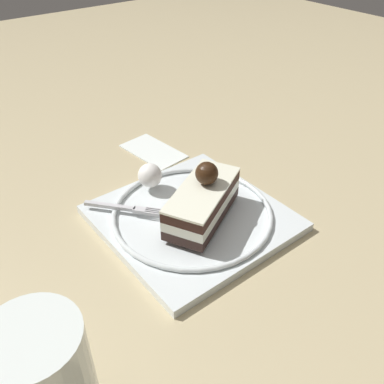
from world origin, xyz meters
The scene contains 6 objects.
ground_plane centered at (0.00, 0.00, 0.00)m, with size 2.40×2.40×0.00m, color tan.
dessert_plate centered at (-0.02, -0.01, 0.01)m, with size 0.22×0.22×0.02m.
cake_slice centered at (-0.03, -0.02, 0.04)m, with size 0.11×0.14×0.07m.
whipped_cream_dollop centered at (0.06, 0.00, 0.04)m, with size 0.03×0.03×0.03m, color white.
fork centered at (0.04, 0.05, 0.02)m, with size 0.09×0.08×0.00m.
folded_napkin centered at (0.17, -0.07, 0.00)m, with size 0.11×0.06×0.00m, color white.
Camera 1 is at (-0.35, 0.25, 0.36)m, focal length 38.98 mm.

